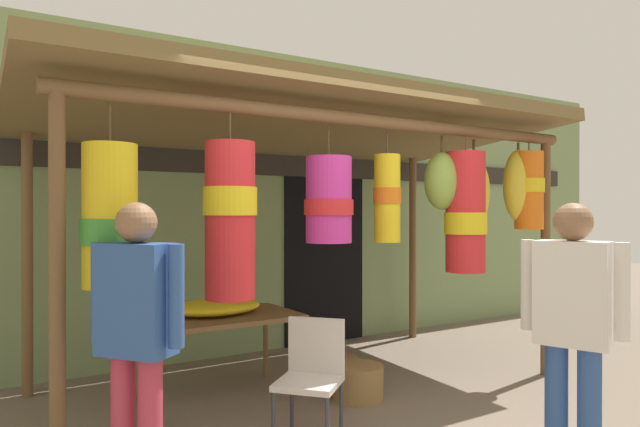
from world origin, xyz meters
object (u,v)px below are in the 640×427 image
flower_heap_on_table (218,307)px  vendor_in_orange (136,326)px  wicker_basket_by_table (338,367)px  folding_chair (312,370)px  display_table (219,324)px  wicker_basket_spare (358,382)px  customer_foreground (573,318)px

flower_heap_on_table → vendor_in_orange: 1.79m
flower_heap_on_table → wicker_basket_by_table: (1.17, -0.09, -0.67)m
folding_chair → vendor_in_orange: size_ratio=0.51×
display_table → vendor_in_orange: vendor_in_orange is taller
wicker_basket_by_table → vendor_in_orange: 2.73m
wicker_basket_by_table → vendor_in_orange: (-2.21, -1.35, 0.87)m
wicker_basket_by_table → wicker_basket_spare: (-0.20, -0.62, 0.05)m
folding_chair → wicker_basket_by_table: bearing=49.8°
wicker_basket_spare → wicker_basket_by_table: bearing=71.6°
folding_chair → wicker_basket_spare: 1.05m
vendor_in_orange → display_table: bearing=53.5°
flower_heap_on_table → wicker_basket_by_table: 1.35m
display_table → flower_heap_on_table: size_ratio=1.66×
vendor_in_orange → flower_heap_on_table: bearing=54.3°
vendor_in_orange → customer_foreground: size_ratio=1.00×
display_table → flower_heap_on_table: flower_heap_on_table is taller
display_table → vendor_in_orange: 1.77m
display_table → vendor_in_orange: (-1.03, -1.40, 0.33)m
folding_chair → vendor_in_orange: bearing=-172.5°
folding_chair → vendor_in_orange: 1.30m
display_table → wicker_basket_by_table: size_ratio=3.23×
display_table → wicker_basket_by_table: display_table is taller
flower_heap_on_table → wicker_basket_spare: flower_heap_on_table is taller
wicker_basket_spare → vendor_in_orange: (-2.01, -0.74, 0.82)m
wicker_basket_spare → display_table: bearing=145.9°
flower_heap_on_table → customer_foreground: size_ratio=0.48×
display_table → vendor_in_orange: bearing=-126.5°
folding_chair → wicker_basket_by_table: folding_chair is taller
folding_chair → wicker_basket_spare: size_ratio=1.96×
flower_heap_on_table → wicker_basket_spare: size_ratio=1.84×
folding_chair → customer_foreground: bearing=-51.8°
wicker_basket_by_table → wicker_basket_spare: 0.65m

